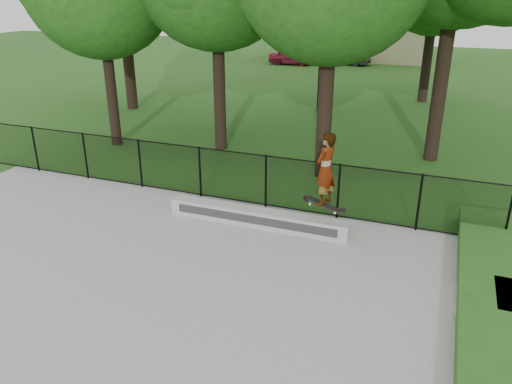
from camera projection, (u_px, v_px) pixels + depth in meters
ground at (59, 312)px, 9.43m from camera, size 100.00×100.00×0.00m
concrete_slab at (59, 311)px, 9.42m from camera, size 14.00×12.00×0.06m
grind_ledge at (257, 218)px, 12.64m from camera, size 4.72×0.40×0.44m
car_a at (291, 57)px, 38.93m from camera, size 3.46×1.57×1.16m
car_b at (345, 56)px, 38.99m from camera, size 3.63×1.84×1.26m
car_c at (365, 56)px, 40.27m from camera, size 3.37×1.72×1.03m
skater_airborne at (326, 170)px, 11.23m from camera, size 0.81×0.73×1.91m
chainlink_fence at (200, 172)px, 14.20m from camera, size 16.06×0.06×1.50m
concrete_steps at (490, 303)px, 9.41m from camera, size 1.07×1.20×0.45m
distant_building at (353, 31)px, 42.00m from camera, size 12.40×6.40×4.30m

